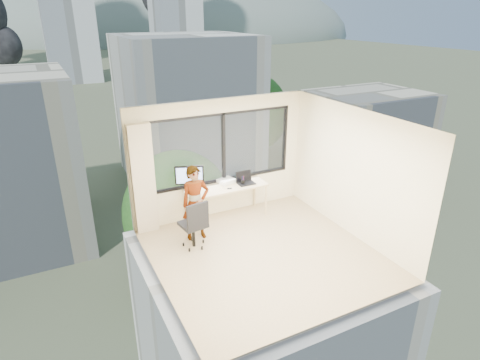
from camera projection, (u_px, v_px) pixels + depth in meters
floor at (264, 254)px, 7.69m from camera, size 4.00×4.00×0.01m
ceiling at (267, 120)px, 6.69m from camera, size 4.00×4.00×0.01m
wall_front at (339, 245)px, 5.54m from camera, size 4.00×0.01×2.60m
wall_left at (155, 215)px, 6.36m from camera, size 0.01×4.00×2.60m
wall_right at (353, 173)px, 8.02m from camera, size 0.01×4.00×2.60m
window_wall at (221, 148)px, 8.77m from camera, size 3.30×0.16×1.55m
curtain at (143, 180)px, 8.08m from camera, size 0.45×0.14×2.30m
desk at (227, 202)px, 8.91m from camera, size 1.80×0.60×0.75m
chair at (193, 223)px, 7.75m from camera, size 0.59×0.59×1.03m
person at (196, 203)px, 7.97m from camera, size 0.58×0.39×1.54m
monitor at (190, 179)px, 8.39m from camera, size 0.60×0.33×0.60m
game_console at (226, 181)px, 8.96m from camera, size 0.41×0.37×0.08m
laptop at (246, 179)px, 8.87m from camera, size 0.38×0.40×0.24m
cellphone at (229, 188)px, 8.66m from camera, size 0.11×0.07×0.01m
pen_cup at (243, 182)px, 8.86m from camera, size 0.10×0.10×0.10m
handbag at (241, 176)px, 9.08m from camera, size 0.26×0.15×0.19m
exterior_ground at (46, 83)px, 111.94m from camera, size 400.00×400.00×0.04m
near_bldg_b at (188, 109)px, 46.30m from camera, size 14.00×13.00×16.00m
near_bldg_c at (366, 136)px, 46.71m from camera, size 12.00×10.00×10.00m
far_tower_b at (68, 25)px, 109.50m from camera, size 13.00×13.00×30.00m
far_tower_c at (176, 28)px, 142.14m from camera, size 15.00×15.00×26.00m
hill_b at (171, 37)px, 318.33m from camera, size 300.00×220.00×96.00m
tree_b at (181, 228)px, 27.84m from camera, size 7.60×7.60×9.00m
tree_c at (256, 121)px, 53.26m from camera, size 8.40×8.40×10.00m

